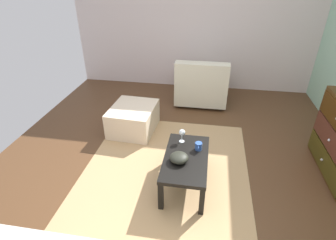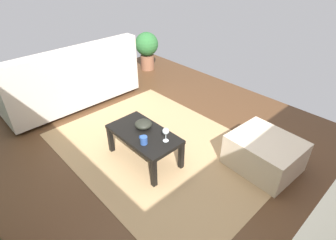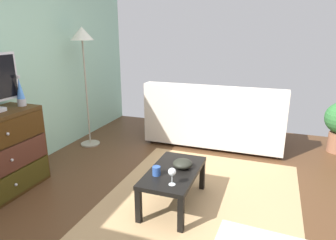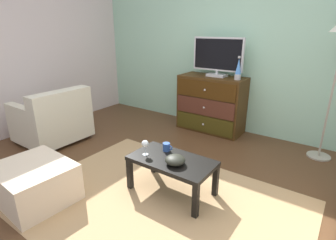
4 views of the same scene
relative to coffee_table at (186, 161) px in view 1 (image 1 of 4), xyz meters
The scene contains 9 objects.
ground_plane 0.39m from the coffee_table, 167.00° to the right, with size 5.79×4.72×0.05m, color #52341E.
wall_plain_left 3.00m from the coffee_table, behind, with size 0.12×4.72×2.50m, color silver.
area_rug 0.40m from the coffee_table, 88.56° to the right, with size 2.60×1.90×0.01m, color tan.
coffee_table is the anchor object (origin of this frame).
wine_glass 0.33m from the coffee_table, 164.10° to the right, with size 0.07×0.07×0.16m.
mug 0.21m from the coffee_table, 141.39° to the left, with size 0.11×0.08×0.08m.
bowl_decorative 0.14m from the coffee_table, 38.80° to the right, with size 0.19×0.19×0.09m, color #25271F.
armchair 2.08m from the coffee_table, behind, with size 0.80×0.86×0.78m.
ottoman 1.32m from the coffee_table, 139.12° to the right, with size 0.70×0.60×0.37m, color beige.
Camera 1 is at (2.38, 0.22, 2.07)m, focal length 28.27 mm.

